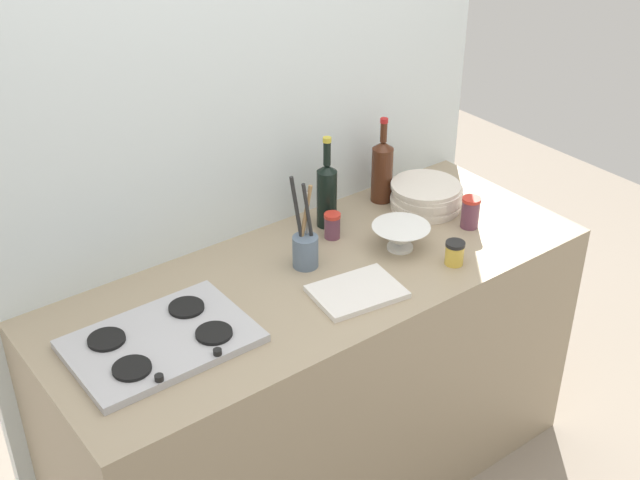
% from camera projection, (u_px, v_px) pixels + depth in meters
% --- Properties ---
extents(ground_plane, '(6.00, 6.00, 0.00)m').
position_uv_depth(ground_plane, '(320.00, 476.00, 3.08)').
color(ground_plane, gray).
rests_on(ground_plane, ground).
extents(counter_block, '(1.80, 0.70, 0.90)m').
position_uv_depth(counter_block, '(320.00, 383.00, 2.85)').
color(counter_block, tan).
rests_on(counter_block, ground).
extents(backsplash_panel, '(1.90, 0.06, 2.44)m').
position_uv_depth(backsplash_panel, '(250.00, 140.00, 2.72)').
color(backsplash_panel, silver).
rests_on(backsplash_panel, ground).
extents(stovetop_hob, '(0.50, 0.34, 0.04)m').
position_uv_depth(stovetop_hob, '(161.00, 341.00, 2.30)').
color(stovetop_hob, '#B2B2B7').
rests_on(stovetop_hob, counter_block).
extents(plate_stack, '(0.25, 0.26, 0.10)m').
position_uv_depth(plate_stack, '(426.00, 196.00, 2.96)').
color(plate_stack, silver).
rests_on(plate_stack, counter_block).
extents(wine_bottle_leftmost, '(0.07, 0.07, 0.33)m').
position_uv_depth(wine_bottle_leftmost, '(327.00, 193.00, 2.82)').
color(wine_bottle_leftmost, black).
rests_on(wine_bottle_leftmost, counter_block).
extents(wine_bottle_mid_left, '(0.08, 0.08, 0.32)m').
position_uv_depth(wine_bottle_mid_left, '(382.00, 170.00, 2.98)').
color(wine_bottle_mid_left, '#472314').
rests_on(wine_bottle_mid_left, counter_block).
extents(mixing_bowl, '(0.19, 0.19, 0.08)m').
position_uv_depth(mixing_bowl, '(401.00, 236.00, 2.72)').
color(mixing_bowl, white).
rests_on(mixing_bowl, counter_block).
extents(utensil_crock, '(0.08, 0.08, 0.31)m').
position_uv_depth(utensil_crock, '(305.00, 246.00, 2.62)').
color(utensil_crock, slate).
rests_on(utensil_crock, counter_block).
extents(condiment_jar_front, '(0.06, 0.06, 0.08)m').
position_uv_depth(condiment_jar_front, '(455.00, 253.00, 2.65)').
color(condiment_jar_front, gold).
rests_on(condiment_jar_front, counter_block).
extents(condiment_jar_rear, '(0.06, 0.06, 0.11)m').
position_uv_depth(condiment_jar_rear, '(470.00, 212.00, 2.84)').
color(condiment_jar_rear, '#66384C').
rests_on(condiment_jar_rear, counter_block).
extents(condiment_jar_spare, '(0.06, 0.06, 0.09)m').
position_uv_depth(condiment_jar_spare, '(332.00, 225.00, 2.79)').
color(condiment_jar_spare, '#66384C').
rests_on(condiment_jar_spare, counter_block).
extents(cutting_board, '(0.29, 0.23, 0.02)m').
position_uv_depth(cutting_board, '(357.00, 292.00, 2.51)').
color(cutting_board, silver).
rests_on(cutting_board, counter_block).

